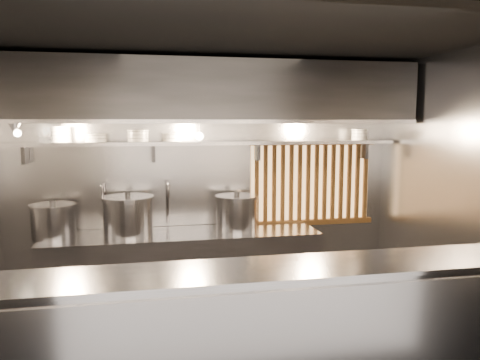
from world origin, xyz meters
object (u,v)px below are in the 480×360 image
object	(u,v)px
stock_pot_left	(53,221)
stock_pot_mid	(128,215)
stock_pot_right	(237,212)
heat_lamp	(15,127)
pendant_bulb	(199,136)

from	to	relation	value
stock_pot_left	stock_pot_mid	distance (m)	0.77
stock_pot_right	heat_lamp	bearing A→B (deg)	-171.71
heat_lamp	pendant_bulb	xyz separation A→B (m)	(1.80, 0.35, -0.11)
stock_pot_mid	pendant_bulb	bearing A→B (deg)	2.81
stock_pot_left	stock_pot_mid	size ratio (longest dim) A/B	0.87
pendant_bulb	stock_pot_left	distance (m)	1.79
heat_lamp	pendant_bulb	world-z (taller)	heat_lamp
stock_pot_mid	stock_pot_right	world-z (taller)	stock_pot_mid
heat_lamp	stock_pot_right	world-z (taller)	heat_lamp
stock_pot_mid	stock_pot_right	distance (m)	1.20
heat_lamp	pendant_bulb	size ratio (longest dim) A/B	1.87
stock_pot_mid	heat_lamp	bearing A→B (deg)	-162.91
stock_pot_mid	stock_pot_left	bearing A→B (deg)	178.74
pendant_bulb	stock_pot_right	xyz separation A→B (m)	(0.41, -0.03, -0.86)
heat_lamp	stock_pot_left	xyz separation A→B (m)	(0.24, 0.33, -0.99)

